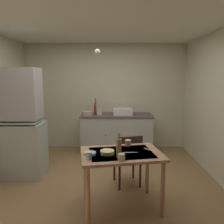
% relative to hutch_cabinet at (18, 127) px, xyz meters
% --- Properties ---
extents(ground_plane, '(4.99, 4.99, 0.00)m').
position_rel_hutch_cabinet_xyz_m(ground_plane, '(1.48, -0.39, -0.89)').
color(ground_plane, olive).
extents(wall_back, '(3.97, 0.10, 2.53)m').
position_rel_hutch_cabinet_xyz_m(wall_back, '(1.48, 1.65, 0.38)').
color(wall_back, beige).
rests_on(wall_back, ground).
extents(ceiling_slab, '(3.97, 4.09, 0.10)m').
position_rel_hutch_cabinet_xyz_m(ceiling_slab, '(1.48, -0.39, 1.69)').
color(ceiling_slab, silver).
extents(hutch_cabinet, '(0.87, 0.53, 1.90)m').
position_rel_hutch_cabinet_xyz_m(hutch_cabinet, '(0.00, 0.00, 0.00)').
color(hutch_cabinet, '#ACB3AB').
rests_on(hutch_cabinet, ground).
extents(counter_cabinet, '(1.65, 0.64, 0.88)m').
position_rel_hutch_cabinet_xyz_m(counter_cabinet, '(1.75, 1.28, -0.45)').
color(counter_cabinet, '#ACB3AB').
rests_on(counter_cabinet, ground).
extents(sink_basin, '(0.44, 0.34, 0.15)m').
position_rel_hutch_cabinet_xyz_m(sink_basin, '(1.90, 1.28, 0.07)').
color(sink_basin, white).
rests_on(sink_basin, counter_cabinet).
extents(hand_pump, '(0.05, 0.27, 0.39)m').
position_rel_hutch_cabinet_xyz_m(hand_pump, '(1.25, 1.32, 0.16)').
color(hand_pump, maroon).
rests_on(hand_pump, counter_cabinet).
extents(mixing_bowl_counter, '(0.26, 0.26, 0.09)m').
position_rel_hutch_cabinet_xyz_m(mixing_bowl_counter, '(1.08, 1.23, 0.03)').
color(mixing_bowl_counter, tan).
rests_on(mixing_bowl_counter, counter_cabinet).
extents(stoneware_crock, '(0.13, 0.13, 0.14)m').
position_rel_hutch_cabinet_xyz_m(stoneware_crock, '(1.36, 1.25, 0.06)').
color(stoneware_crock, beige).
rests_on(stoneware_crock, counter_cabinet).
extents(dining_table, '(1.15, 0.87, 0.77)m').
position_rel_hutch_cabinet_xyz_m(dining_table, '(1.77, -0.99, -0.23)').
color(dining_table, tan).
rests_on(dining_table, ground).
extents(chair_far_side, '(0.48, 0.48, 0.86)m').
position_rel_hutch_cabinet_xyz_m(chair_far_side, '(1.90, -0.40, -0.43)').
color(chair_far_side, '#3A251B').
rests_on(chair_far_side, ground).
extents(serving_bowl_wide, '(0.18, 0.18, 0.05)m').
position_rel_hutch_cabinet_xyz_m(serving_bowl_wide, '(1.58, -1.04, -0.10)').
color(serving_bowl_wide, beige).
rests_on(serving_bowl_wide, dining_table).
extents(soup_bowl_small, '(0.16, 0.16, 0.03)m').
position_rel_hutch_cabinet_xyz_m(soup_bowl_small, '(1.36, -1.06, -0.10)').
color(soup_bowl_small, '#9EB2C6').
rests_on(soup_bowl_small, dining_table).
extents(teacup_cream, '(0.09, 0.09, 0.09)m').
position_rel_hutch_cabinet_xyz_m(teacup_cream, '(1.88, -0.71, -0.08)').
color(teacup_cream, tan).
rests_on(teacup_cream, dining_table).
extents(teacup_mint, '(0.09, 0.09, 0.08)m').
position_rel_hutch_cabinet_xyz_m(teacup_mint, '(1.76, -1.27, -0.08)').
color(teacup_mint, beige).
rests_on(teacup_mint, dining_table).
extents(mug_tall, '(0.07, 0.07, 0.09)m').
position_rel_hutch_cabinet_xyz_m(mug_tall, '(1.37, -1.22, -0.07)').
color(mug_tall, '#ADD1C1').
rests_on(mug_tall, dining_table).
extents(glass_bottle, '(0.06, 0.06, 0.31)m').
position_rel_hutch_cabinet_xyz_m(glass_bottle, '(1.73, -1.17, 0.01)').
color(glass_bottle, olive).
rests_on(glass_bottle, dining_table).
extents(table_knife, '(0.20, 0.03, 0.00)m').
position_rel_hutch_cabinet_xyz_m(table_knife, '(1.88, -0.99, -0.12)').
color(table_knife, silver).
rests_on(table_knife, dining_table).
extents(teaspoon_near_bowl, '(0.11, 0.13, 0.00)m').
position_rel_hutch_cabinet_xyz_m(teaspoon_near_bowl, '(2.14, -0.88, -0.12)').
color(teaspoon_near_bowl, beige).
rests_on(teaspoon_near_bowl, dining_table).
extents(pendant_bulb, '(0.08, 0.08, 0.08)m').
position_rel_hutch_cabinet_xyz_m(pendant_bulb, '(1.44, -0.49, 1.22)').
color(pendant_bulb, '#F9EFCC').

